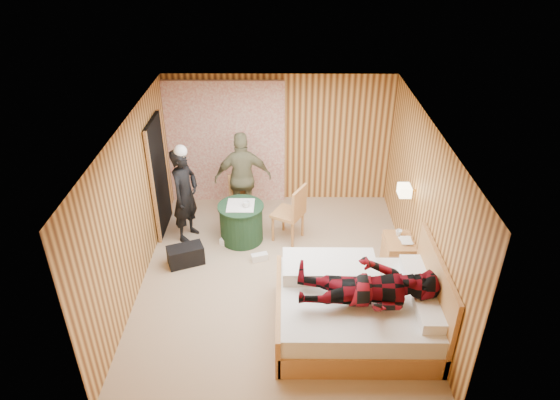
{
  "coord_description": "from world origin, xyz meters",
  "views": [
    {
      "loc": [
        0.07,
        -6.18,
        4.98
      ],
      "look_at": [
        0.03,
        0.57,
        1.05
      ],
      "focal_mm": 32.0,
      "sensor_mm": 36.0,
      "label": 1
    }
  ],
  "objects_px": {
    "bed": "(360,308)",
    "nightstand": "(398,255)",
    "wall_lamp": "(405,190)",
    "chair_near": "(293,210)",
    "woman_standing": "(185,195)",
    "round_table": "(241,222)",
    "chair_far": "(242,195)",
    "man_on_bed": "(370,280)",
    "duffel_bag": "(186,255)",
    "man_at_table": "(243,178)"
  },
  "relations": [
    {
      "from": "round_table",
      "to": "bed",
      "type": "bearing_deg",
      "value": -50.33
    },
    {
      "from": "wall_lamp",
      "to": "nightstand",
      "type": "bearing_deg",
      "value": -98.35
    },
    {
      "from": "bed",
      "to": "nightstand",
      "type": "height_order",
      "value": "bed"
    },
    {
      "from": "chair_near",
      "to": "man_on_bed",
      "type": "distance_m",
      "value": 2.55
    },
    {
      "from": "chair_far",
      "to": "man_at_table",
      "type": "distance_m",
      "value": 0.33
    },
    {
      "from": "woman_standing",
      "to": "round_table",
      "type": "bearing_deg",
      "value": -73.68
    },
    {
      "from": "round_table",
      "to": "chair_near",
      "type": "distance_m",
      "value": 0.91
    },
    {
      "from": "man_at_table",
      "to": "round_table",
      "type": "bearing_deg",
      "value": 82.78
    },
    {
      "from": "nightstand",
      "to": "man_at_table",
      "type": "bearing_deg",
      "value": 149.05
    },
    {
      "from": "chair_near",
      "to": "round_table",
      "type": "bearing_deg",
      "value": -61.76
    },
    {
      "from": "bed",
      "to": "woman_standing",
      "type": "distance_m",
      "value": 3.52
    },
    {
      "from": "chair_far",
      "to": "man_at_table",
      "type": "relative_size",
      "value": 0.54
    },
    {
      "from": "nightstand",
      "to": "chair_near",
      "type": "xyz_separation_m",
      "value": [
        -1.64,
        0.85,
        0.3
      ]
    },
    {
      "from": "wall_lamp",
      "to": "duffel_bag",
      "type": "relative_size",
      "value": 0.46
    },
    {
      "from": "nightstand",
      "to": "round_table",
      "type": "xyz_separation_m",
      "value": [
        -2.52,
        0.86,
        0.05
      ]
    },
    {
      "from": "nightstand",
      "to": "woman_standing",
      "type": "relative_size",
      "value": 0.36
    },
    {
      "from": "round_table",
      "to": "woman_standing",
      "type": "relative_size",
      "value": 0.47
    },
    {
      "from": "chair_near",
      "to": "wall_lamp",
      "type": "bearing_deg",
      "value": 99.98
    },
    {
      "from": "wall_lamp",
      "to": "woman_standing",
      "type": "distance_m",
      "value": 3.59
    },
    {
      "from": "duffel_bag",
      "to": "man_at_table",
      "type": "distance_m",
      "value": 1.75
    },
    {
      "from": "bed",
      "to": "man_at_table",
      "type": "bearing_deg",
      "value": 122.35
    },
    {
      "from": "wall_lamp",
      "to": "chair_far",
      "type": "height_order",
      "value": "wall_lamp"
    },
    {
      "from": "chair_near",
      "to": "woman_standing",
      "type": "bearing_deg",
      "value": -64.51
    },
    {
      "from": "chair_far",
      "to": "man_on_bed",
      "type": "height_order",
      "value": "man_on_bed"
    },
    {
      "from": "bed",
      "to": "man_on_bed",
      "type": "height_order",
      "value": "man_on_bed"
    },
    {
      "from": "nightstand",
      "to": "man_on_bed",
      "type": "xyz_separation_m",
      "value": [
        -0.73,
        -1.49,
        0.72
      ]
    },
    {
      "from": "bed",
      "to": "man_on_bed",
      "type": "bearing_deg",
      "value": -82.02
    },
    {
      "from": "woman_standing",
      "to": "man_on_bed",
      "type": "height_order",
      "value": "man_on_bed"
    },
    {
      "from": "wall_lamp",
      "to": "chair_near",
      "type": "bearing_deg",
      "value": 161.63
    },
    {
      "from": "nightstand",
      "to": "chair_far",
      "type": "height_order",
      "value": "chair_far"
    },
    {
      "from": "wall_lamp",
      "to": "chair_near",
      "type": "height_order",
      "value": "wall_lamp"
    },
    {
      "from": "duffel_bag",
      "to": "man_on_bed",
      "type": "relative_size",
      "value": 0.32
    },
    {
      "from": "man_on_bed",
      "to": "woman_standing",
      "type": "bearing_deg",
      "value": 138.19
    },
    {
      "from": "nightstand",
      "to": "man_at_table",
      "type": "height_order",
      "value": "man_at_table"
    },
    {
      "from": "bed",
      "to": "chair_near",
      "type": "relative_size",
      "value": 2.11
    },
    {
      "from": "bed",
      "to": "chair_far",
      "type": "relative_size",
      "value": 2.36
    },
    {
      "from": "nightstand",
      "to": "duffel_bag",
      "type": "distance_m",
      "value": 3.38
    },
    {
      "from": "wall_lamp",
      "to": "man_on_bed",
      "type": "distance_m",
      "value": 1.97
    },
    {
      "from": "chair_near",
      "to": "duffel_bag",
      "type": "xyz_separation_m",
      "value": [
        -1.74,
        -0.69,
        -0.44
      ]
    },
    {
      "from": "bed",
      "to": "round_table",
      "type": "distance_m",
      "value": 2.75
    },
    {
      "from": "woman_standing",
      "to": "chair_near",
      "type": "bearing_deg",
      "value": -71.11
    },
    {
      "from": "chair_far",
      "to": "man_on_bed",
      "type": "relative_size",
      "value": 0.53
    },
    {
      "from": "chair_near",
      "to": "bed",
      "type": "bearing_deg",
      "value": 50.89
    },
    {
      "from": "nightstand",
      "to": "chair_far",
      "type": "distance_m",
      "value": 2.96
    },
    {
      "from": "man_on_bed",
      "to": "nightstand",
      "type": "bearing_deg",
      "value": 63.95
    },
    {
      "from": "chair_near",
      "to": "chair_far",
      "type": "bearing_deg",
      "value": -96.17
    },
    {
      "from": "nightstand",
      "to": "chair_near",
      "type": "height_order",
      "value": "chair_near"
    },
    {
      "from": "round_table",
      "to": "chair_far",
      "type": "distance_m",
      "value": 0.65
    },
    {
      "from": "nightstand",
      "to": "chair_near",
      "type": "bearing_deg",
      "value": 152.52
    },
    {
      "from": "man_on_bed",
      "to": "bed",
      "type": "bearing_deg",
      "value": 97.98
    }
  ]
}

